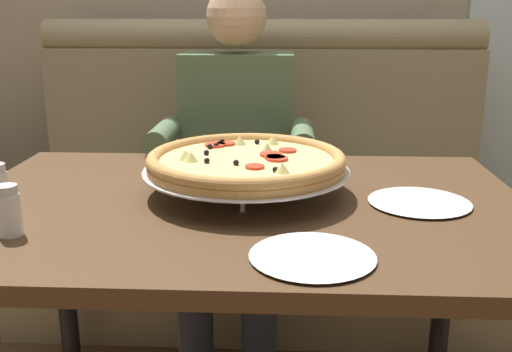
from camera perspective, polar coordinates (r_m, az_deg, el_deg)
booth_bench at (r=2.40m, az=0.27°, el=-2.84°), size 1.84×0.78×1.13m
dining_table at (r=1.44m, az=-1.42°, el=-5.42°), size 1.37×0.94×0.73m
diner_main at (r=2.07m, az=-2.01°, el=3.00°), size 0.54×0.64×1.27m
pizza at (r=1.44m, az=-0.96°, el=1.36°), size 0.51×0.51×0.12m
shaker_pepper_flakes at (r=1.29m, az=-22.82°, el=-3.44°), size 0.05×0.05×0.11m
plate_near_left at (r=1.44m, az=15.56°, el=-2.26°), size 0.24×0.24×0.02m
plate_near_right at (r=1.10m, az=5.49°, el=-7.45°), size 0.24×0.24×0.02m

